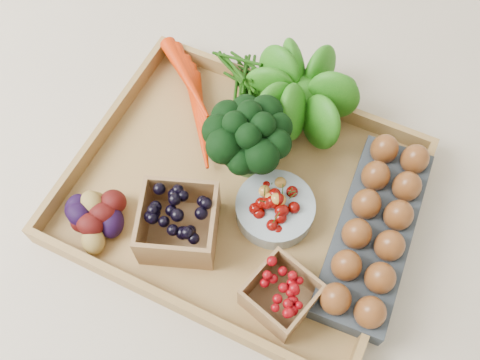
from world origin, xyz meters
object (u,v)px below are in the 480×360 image
at_px(tray, 240,194).
at_px(egg_carton, 373,233).
at_px(cherry_bowl, 275,209).
at_px(broccoli, 248,150).

distance_m(tray, egg_carton, 0.23).
bearing_deg(egg_carton, cherry_bowl, -173.17).
bearing_deg(cherry_bowl, tray, 171.04).
bearing_deg(broccoli, cherry_bowl, -38.37).
distance_m(tray, broccoli, 0.08).
distance_m(tray, cherry_bowl, 0.07).
xyz_separation_m(tray, cherry_bowl, (0.07, -0.01, 0.02)).
xyz_separation_m(tray, egg_carton, (0.23, 0.02, 0.03)).
bearing_deg(cherry_bowl, egg_carton, 10.17).
height_order(tray, broccoli, broccoli).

